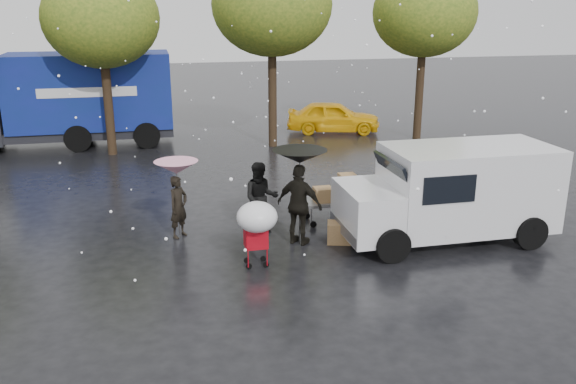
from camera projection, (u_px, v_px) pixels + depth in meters
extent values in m
plane|color=black|center=(254.00, 248.00, 13.78)|extent=(90.00, 90.00, 0.00)
imported|color=black|center=(179.00, 207.00, 14.27)|extent=(0.63, 0.63, 1.48)
imported|color=black|center=(261.00, 198.00, 14.49)|extent=(0.92, 0.75, 1.74)
imported|color=black|center=(299.00, 205.00, 13.78)|extent=(1.13, 1.07, 1.88)
cylinder|color=#4C4C4C|center=(178.00, 202.00, 14.24)|extent=(0.02, 0.02, 1.70)
cone|color=pink|center=(176.00, 167.00, 13.98)|extent=(1.02, 1.02, 0.30)
sphere|color=#4C4C4C|center=(176.00, 166.00, 13.97)|extent=(0.06, 0.06, 0.06)
cylinder|color=#4C4C4C|center=(300.00, 201.00, 13.75)|extent=(0.02, 0.02, 2.07)
cone|color=black|center=(300.00, 156.00, 13.44)|extent=(1.22, 1.22, 0.30)
sphere|color=#4C4C4C|center=(300.00, 155.00, 13.43)|extent=(0.06, 0.06, 0.06)
cube|color=slate|center=(333.00, 201.00, 15.33)|extent=(1.50, 0.80, 0.08)
cylinder|color=slate|center=(304.00, 193.00, 15.09)|extent=(0.04, 0.04, 0.60)
cube|color=olive|center=(346.00, 189.00, 15.42)|extent=(0.55, 0.45, 0.40)
cube|color=olive|center=(323.00, 194.00, 15.11)|extent=(0.45, 0.40, 0.35)
cube|color=olive|center=(347.00, 179.00, 15.08)|extent=(0.40, 0.35, 0.28)
cube|color=tan|center=(335.00, 197.00, 15.31)|extent=(0.90, 0.55, 0.12)
cylinder|color=black|center=(313.00, 224.00, 15.04)|extent=(0.16, 0.05, 0.16)
cylinder|color=black|center=(307.00, 216.00, 15.64)|extent=(0.16, 0.05, 0.16)
cylinder|color=black|center=(359.00, 221.00, 15.30)|extent=(0.16, 0.05, 0.16)
cylinder|color=black|center=(351.00, 212.00, 15.89)|extent=(0.16, 0.05, 0.16)
cube|color=#B10A16|center=(256.00, 237.00, 12.71)|extent=(0.47, 0.41, 0.45)
cylinder|color=#B10A16|center=(257.00, 223.00, 12.42)|extent=(0.42, 0.02, 0.02)
cylinder|color=#4C4C4C|center=(257.00, 226.00, 12.44)|extent=(0.02, 0.02, 0.60)
ellipsoid|color=white|center=(257.00, 217.00, 12.38)|extent=(0.84, 0.84, 0.63)
cylinder|color=black|center=(249.00, 266.00, 12.70)|extent=(0.12, 0.04, 0.12)
cylinder|color=black|center=(247.00, 260.00, 12.99)|extent=(0.12, 0.04, 0.12)
cylinder|color=black|center=(266.00, 265.00, 12.77)|extent=(0.12, 0.04, 0.12)
cylinder|color=black|center=(263.00, 259.00, 13.07)|extent=(0.12, 0.04, 0.12)
cube|color=white|center=(468.00, 187.00, 14.07)|extent=(3.80, 2.00, 1.90)
cube|color=white|center=(369.00, 211.00, 13.67)|extent=(1.20, 1.95, 1.10)
cube|color=black|center=(394.00, 173.00, 13.54)|extent=(0.37, 1.70, 0.67)
cube|color=slate|center=(345.00, 229.00, 13.67)|extent=(0.12, 1.90, 0.25)
cylinder|color=black|center=(392.00, 245.00, 12.97)|extent=(0.76, 0.28, 0.76)
cylinder|color=black|center=(362.00, 216.00, 14.74)|extent=(0.76, 0.28, 0.76)
cylinder|color=black|center=(530.00, 232.00, 13.68)|extent=(0.76, 0.28, 0.76)
cylinder|color=black|center=(485.00, 206.00, 15.45)|extent=(0.76, 0.28, 0.76)
cube|color=navy|center=(90.00, 90.00, 23.28)|extent=(6.00, 2.50, 2.80)
cube|color=black|center=(67.00, 131.00, 23.53)|extent=(8.00, 2.30, 0.35)
cube|color=white|center=(87.00, 92.00, 22.08)|extent=(3.50, 0.03, 0.35)
cylinder|color=black|center=(147.00, 135.00, 23.11)|extent=(1.00, 0.30, 1.00)
cylinder|color=black|center=(146.00, 124.00, 25.25)|extent=(1.00, 0.30, 1.00)
cube|color=olive|center=(339.00, 232.00, 14.06)|extent=(0.64, 0.57, 0.48)
cube|color=olive|center=(376.00, 216.00, 15.36)|extent=(0.53, 0.46, 0.35)
imported|color=yellow|center=(333.00, 117.00, 25.90)|extent=(4.18, 2.56, 1.33)
cylinder|color=black|center=(107.00, 93.00, 21.66)|extent=(0.32, 0.32, 4.48)
ellipsoid|color=#335618|center=(101.00, 18.00, 20.90)|extent=(4.00, 4.00, 3.40)
cylinder|color=black|center=(272.00, 82.00, 22.89)|extent=(0.32, 0.32, 4.90)
ellipsoid|color=#335618|center=(272.00, 4.00, 22.05)|extent=(4.40, 4.40, 3.74)
cylinder|color=black|center=(420.00, 82.00, 24.21)|extent=(0.32, 0.32, 4.62)
ellipsoid|color=#335618|center=(424.00, 12.00, 23.43)|extent=(4.00, 4.00, 3.40)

